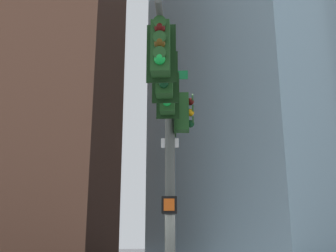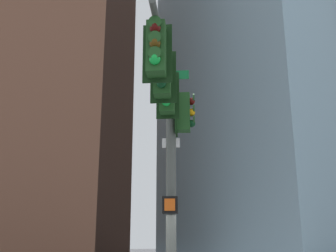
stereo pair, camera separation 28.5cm
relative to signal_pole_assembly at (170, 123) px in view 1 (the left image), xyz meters
name	(u,v)px [view 1 (the left image)]	position (x,y,z in m)	size (l,w,h in m)	color
signal_pole_assembly	(170,123)	(0.00, 0.00, 0.00)	(3.93, 2.79, 6.41)	#4C514C
building_brick_farside	(55,109)	(-50.34, 8.61, 16.09)	(16.33, 14.74, 41.19)	#4C3328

